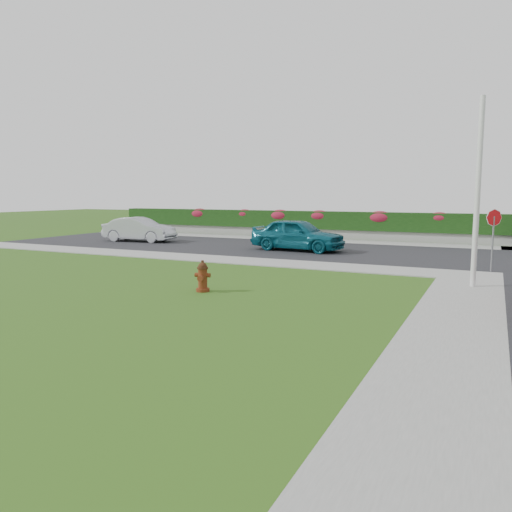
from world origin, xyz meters
The scene contains 19 objects.
ground centered at (0.00, 0.00, 0.00)m, with size 120.00×120.00×0.00m, color black.
street_far centered at (-5.00, 14.00, 0.02)m, with size 26.00×8.00×0.04m, color black.
sidewalk_right centered at (7.00, -2.00, 0.02)m, with size 2.00×20.00×0.04m, color gray.
sidewalk_far centered at (-6.00, 9.00, 0.02)m, with size 24.00×2.00×0.04m, color gray.
curb_corner centered at (7.00, 9.00, 0.02)m, with size 2.00×2.00×0.04m, color gray.
sidewalk_beyond centered at (-1.00, 19.00, 0.02)m, with size 34.00×2.00×0.04m, color gray.
retaining_wall centered at (-1.00, 20.50, 0.30)m, with size 34.00×0.40×0.60m, color gray.
hedge centered at (-1.00, 20.60, 1.15)m, with size 32.00×0.90×1.10m, color black.
fire_hydrant centered at (0.17, 2.74, 0.43)m, with size 0.47×0.44×0.90m.
sedan_teal centered at (-0.99, 13.39, 0.82)m, with size 1.84×4.58×1.56m, color #0D5464.
sedan_silver centered at (-10.96, 13.79, 0.74)m, with size 1.48×4.23×1.39m, color #B9BBC2.
utility_pole centered at (7.15, 6.76, 2.80)m, with size 0.16×0.16×5.59m, color silver.
stop_sign centered at (7.62, 10.08, 1.66)m, with size 0.50×0.39×2.27m.
flower_clump_a centered at (-11.02, 20.50, 1.42)m, with size 1.42×0.91×0.71m, color #B21E34.
flower_clump_b centered at (-7.50, 20.50, 1.46)m, with size 1.21×0.78×0.61m, color #B21E34.
flower_clump_c centered at (-4.93, 20.50, 1.41)m, with size 1.46×0.94×0.73m, color #B21E34.
flower_clump_d centered at (-2.28, 20.50, 1.43)m, with size 1.38×0.89×0.69m, color #B21E34.
flower_clump_e centered at (1.49, 20.50, 1.40)m, with size 1.51×0.97×0.75m, color #B21E34.
flower_clump_f centered at (4.81, 20.50, 1.45)m, with size 1.24×0.80×0.62m, color #B21E34.
Camera 1 is at (7.65, -9.32, 2.80)m, focal length 35.00 mm.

